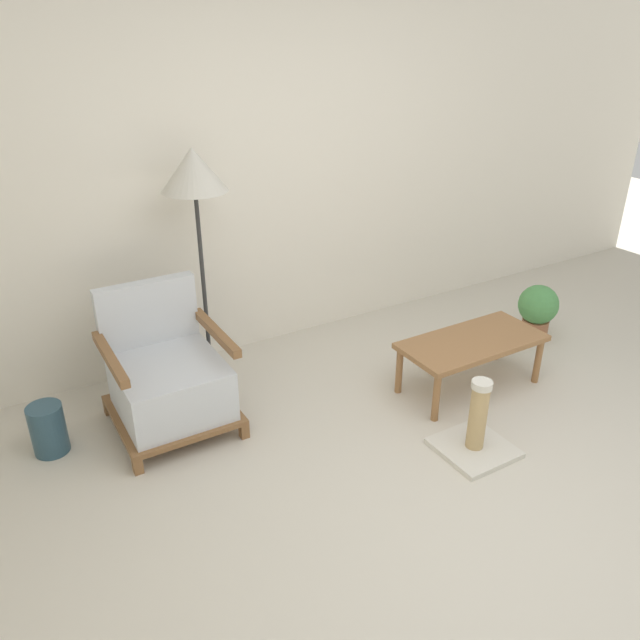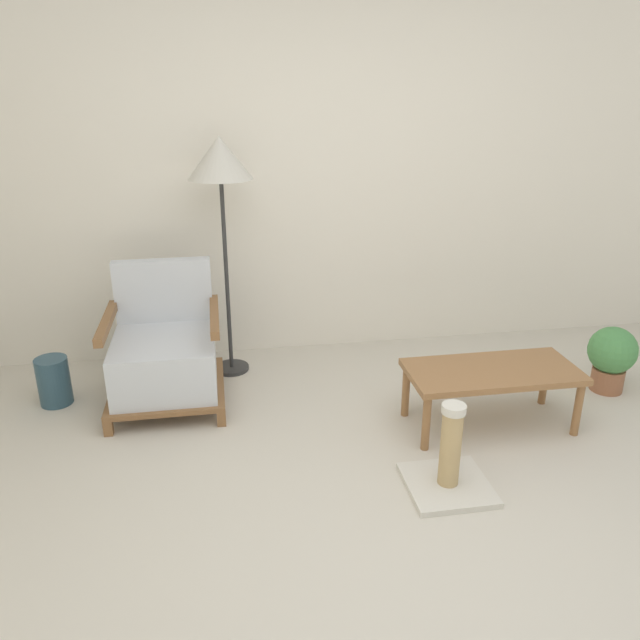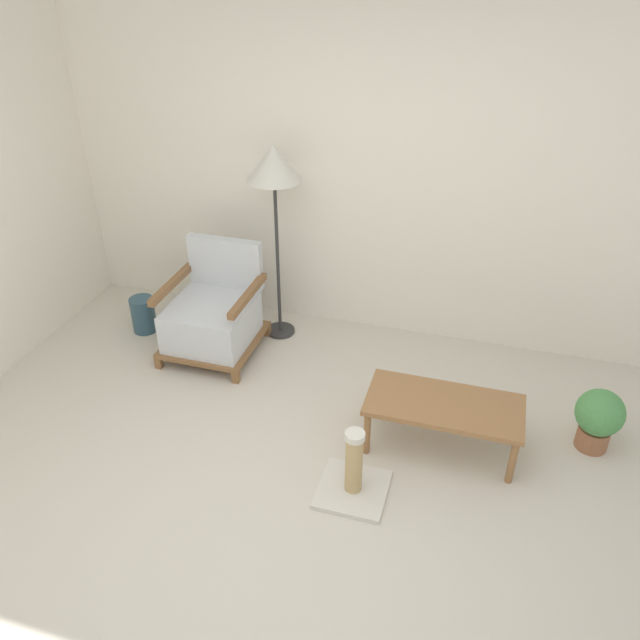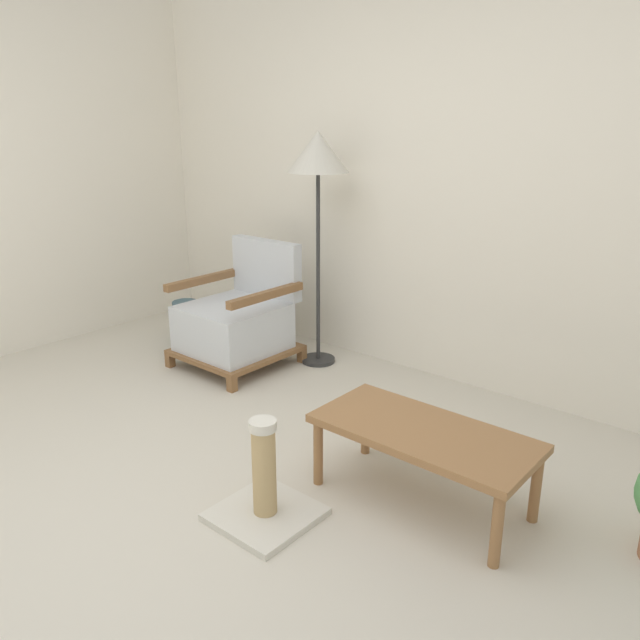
% 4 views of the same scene
% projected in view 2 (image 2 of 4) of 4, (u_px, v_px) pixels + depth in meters
% --- Properties ---
extents(ground_plane, '(14.00, 14.00, 0.00)m').
position_uv_depth(ground_plane, '(421.00, 578.00, 2.46)').
color(ground_plane, beige).
extents(wall_back, '(8.00, 0.06, 2.70)m').
position_uv_depth(wall_back, '(321.00, 157.00, 4.15)').
color(wall_back, silver).
rests_on(wall_back, ground_plane).
extents(armchair, '(0.67, 0.69, 0.81)m').
position_uv_depth(armchair, '(165.00, 355.00, 3.70)').
color(armchair, brown).
rests_on(armchair, ground_plane).
extents(floor_lamp, '(0.39, 0.39, 1.53)m').
position_uv_depth(floor_lamp, '(220.00, 168.00, 3.73)').
color(floor_lamp, '#2D2D2D').
rests_on(floor_lamp, ground_plane).
extents(coffee_table, '(0.94, 0.44, 0.35)m').
position_uv_depth(coffee_table, '(492.00, 376.00, 3.44)').
color(coffee_table, olive).
rests_on(coffee_table, ground_plane).
extents(vase, '(0.19, 0.19, 0.29)m').
position_uv_depth(vase, '(54.00, 381.00, 3.73)').
color(vase, '#2D4C5B').
rests_on(vase, ground_plane).
extents(potted_plant, '(0.29, 0.29, 0.42)m').
position_uv_depth(potted_plant, '(612.00, 356.00, 3.86)').
color(potted_plant, '#935B3D').
rests_on(potted_plant, ground_plane).
extents(scratching_post, '(0.40, 0.40, 0.45)m').
position_uv_depth(scratching_post, '(449.00, 466.00, 2.96)').
color(scratching_post, beige).
rests_on(scratching_post, ground_plane).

